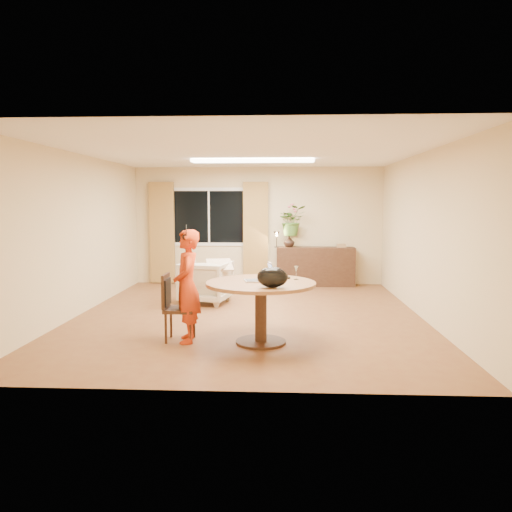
{
  "coord_description": "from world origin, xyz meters",
  "views": [
    {
      "loc": [
        0.53,
        -7.87,
        1.81
      ],
      "look_at": [
        0.13,
        -0.2,
        0.99
      ],
      "focal_mm": 35.0,
      "sensor_mm": 36.0,
      "label": 1
    }
  ],
  "objects": [
    {
      "name": "dining_table",
      "position": [
        0.27,
        -1.57,
        0.63
      ],
      "size": [
        1.41,
        1.41,
        0.8
      ],
      "color": "brown",
      "rests_on": "floor"
    },
    {
      "name": "dining_chair",
      "position": [
        -0.8,
        -1.5,
        0.44
      ],
      "size": [
        0.43,
        0.39,
        0.89
      ],
      "primitive_type": null,
      "rotation": [
        0.0,
        0.0,
        0.01
      ],
      "color": "black",
      "rests_on": "floor"
    },
    {
      "name": "desk_lamp",
      "position": [
        0.42,
        2.96,
        1.03
      ],
      "size": [
        0.17,
        0.17,
        0.36
      ],
      "primitive_type": null,
      "rotation": [
        0.0,
        0.0,
        -0.13
      ],
      "color": "black",
      "rests_on": "sideboard"
    },
    {
      "name": "wall_back",
      "position": [
        0.0,
        3.25,
        1.3
      ],
      "size": [
        5.5,
        0.0,
        5.5
      ],
      "primitive_type": "plane",
      "rotation": [
        1.57,
        0.0,
        0.0
      ],
      "color": "beige",
      "rests_on": "floor"
    },
    {
      "name": "curtain_left",
      "position": [
        -2.15,
        3.15,
        1.15
      ],
      "size": [
        0.55,
        0.08,
        2.25
      ],
      "primitive_type": "cube",
      "color": "brown",
      "rests_on": "wall_back"
    },
    {
      "name": "bouquet",
      "position": [
        0.75,
        3.01,
        1.43
      ],
      "size": [
        0.7,
        0.64,
        0.66
      ],
      "primitive_type": "imported",
      "rotation": [
        0.0,
        0.0,
        0.24
      ],
      "color": "#286525",
      "rests_on": "vase"
    },
    {
      "name": "child",
      "position": [
        -0.69,
        -1.54,
        0.74
      ],
      "size": [
        0.59,
        0.45,
        1.47
      ],
      "primitive_type": "imported",
      "rotation": [
        0.0,
        0.0,
        -1.38
      ],
      "color": "#B51C0D",
      "rests_on": "floor"
    },
    {
      "name": "laptop",
      "position": [
        0.23,
        -1.51,
        0.93
      ],
      "size": [
        0.43,
        0.33,
        0.26
      ],
      "primitive_type": null,
      "rotation": [
        0.0,
        0.0,
        0.22
      ],
      "color": "#B7B7BC",
      "rests_on": "dining_table"
    },
    {
      "name": "floor",
      "position": [
        0.0,
        0.0,
        0.0
      ],
      "size": [
        6.5,
        6.5,
        0.0
      ],
      "primitive_type": "plane",
      "color": "brown",
      "rests_on": "ground"
    },
    {
      "name": "sideboard",
      "position": [
        1.27,
        3.01,
        0.42
      ],
      "size": [
        1.7,
        0.41,
        0.85
      ],
      "primitive_type": "cube",
      "color": "black",
      "rests_on": "floor"
    },
    {
      "name": "book_stack",
      "position": [
        1.83,
        3.01,
        0.89
      ],
      "size": [
        0.23,
        0.19,
        0.08
      ],
      "primitive_type": null,
      "rotation": [
        0.0,
        0.0,
        0.22
      ],
      "color": "olive",
      "rests_on": "sideboard"
    },
    {
      "name": "handbag",
      "position": [
        0.42,
        -1.99,
        0.93
      ],
      "size": [
        0.38,
        0.23,
        0.25
      ],
      "primitive_type": null,
      "rotation": [
        0.0,
        0.0,
        0.04
      ],
      "color": "black",
      "rests_on": "dining_table"
    },
    {
      "name": "wall_left",
      "position": [
        -2.75,
        0.0,
        1.3
      ],
      "size": [
        0.0,
        6.5,
        6.5
      ],
      "primitive_type": "plane",
      "rotation": [
        1.57,
        0.0,
        1.57
      ],
      "color": "beige",
      "rests_on": "floor"
    },
    {
      "name": "tumbler",
      "position": [
        0.38,
        -1.34,
        0.85
      ],
      "size": [
        0.09,
        0.09,
        0.1
      ],
      "primitive_type": null,
      "rotation": [
        0.0,
        0.0,
        0.31
      ],
      "color": "white",
      "rests_on": "dining_table"
    },
    {
      "name": "ceiling",
      "position": [
        0.0,
        0.0,
        2.6
      ],
      "size": [
        6.5,
        6.5,
        0.0
      ],
      "primitive_type": "plane",
      "rotation": [
        3.14,
        0.0,
        0.0
      ],
      "color": "white",
      "rests_on": "wall_back"
    },
    {
      "name": "window",
      "position": [
        -1.1,
        3.23,
        1.5
      ],
      "size": [
        1.7,
        0.03,
        1.3
      ],
      "color": "white",
      "rests_on": "wall_back"
    },
    {
      "name": "curtain_right",
      "position": [
        -0.05,
        3.15,
        1.15
      ],
      "size": [
        0.55,
        0.08,
        2.25
      ],
      "primitive_type": "cube",
      "color": "brown",
      "rests_on": "wall_back"
    },
    {
      "name": "wall_right",
      "position": [
        2.75,
        0.0,
        1.3
      ],
      "size": [
        0.0,
        6.5,
        6.5
      ],
      "primitive_type": "plane",
      "rotation": [
        1.57,
        0.0,
        -1.57
      ],
      "color": "beige",
      "rests_on": "floor"
    },
    {
      "name": "armchair",
      "position": [
        -0.84,
        1.0,
        0.38
      ],
      "size": [
        0.98,
        1.0,
        0.77
      ],
      "primitive_type": "imported",
      "rotation": [
        0.0,
        0.0,
        2.93
      ],
      "color": "beige",
      "rests_on": "floor"
    },
    {
      "name": "throw",
      "position": [
        -0.59,
        0.98,
        0.78
      ],
      "size": [
        0.57,
        0.64,
        0.03
      ],
      "primitive_type": null,
      "rotation": [
        0.0,
        0.0,
        0.23
      ],
      "color": "beige",
      "rests_on": "armchair"
    },
    {
      "name": "pot_lid",
      "position": [
        0.54,
        -1.25,
        0.82
      ],
      "size": [
        0.25,
        0.25,
        0.03
      ],
      "primitive_type": null,
      "rotation": [
        0.0,
        0.0,
        0.18
      ],
      "color": "white",
      "rests_on": "dining_table"
    },
    {
      "name": "vase",
      "position": [
        0.69,
        3.01,
        0.97
      ],
      "size": [
        0.25,
        0.25,
        0.25
      ],
      "primitive_type": "imported",
      "rotation": [
        0.0,
        0.0,
        0.05
      ],
      "color": "black",
      "rests_on": "sideboard"
    },
    {
      "name": "wine_glass",
      "position": [
        0.72,
        -1.35,
        0.89
      ],
      "size": [
        0.06,
        0.06,
        0.18
      ],
      "primitive_type": null,
      "rotation": [
        0.0,
        0.0,
        -0.0
      ],
      "color": "white",
      "rests_on": "dining_table"
    },
    {
      "name": "ceiling_panel",
      "position": [
        0.0,
        1.2,
        2.57
      ],
      "size": [
        2.2,
        0.35,
        0.05
      ],
      "primitive_type": "cube",
      "color": "white",
      "rests_on": "ceiling"
    }
  ]
}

